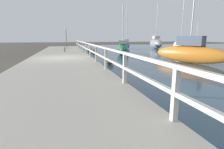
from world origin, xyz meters
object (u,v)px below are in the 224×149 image
(sailboat_black, at_px, (196,45))
(sailboat_white, at_px, (181,45))
(mooring_bollard, at_px, (64,49))
(sailboat_orange, at_px, (190,53))
(sailboat_green, at_px, (123,48))
(sailboat_gray, at_px, (156,43))
(sailboat_blue, at_px, (127,45))
(dock_lamp, at_px, (66,34))

(sailboat_black, xyz_separation_m, sailboat_white, (-5.91, -3.90, 0.19))
(sailboat_black, relative_size, sailboat_white, 0.64)
(mooring_bollard, bearing_deg, sailboat_orange, -41.97)
(sailboat_black, xyz_separation_m, sailboat_green, (-15.71, -7.37, 0.06))
(sailboat_orange, distance_m, sailboat_white, 13.19)
(sailboat_gray, distance_m, sailboat_black, 7.31)
(sailboat_orange, relative_size, sailboat_gray, 0.74)
(mooring_bollard, xyz_separation_m, sailboat_green, (6.15, -0.27, 0.04))
(sailboat_orange, bearing_deg, sailboat_gray, 45.51)
(sailboat_orange, xyz_separation_m, sailboat_gray, (5.89, 15.70, 0.14))
(sailboat_blue, bearing_deg, sailboat_orange, -70.35)
(mooring_bollard, distance_m, dock_lamp, 5.18)
(dock_lamp, distance_m, sailboat_blue, 9.95)
(mooring_bollard, height_order, dock_lamp, dock_lamp)
(mooring_bollard, relative_size, sailboat_black, 0.11)
(dock_lamp, height_order, sailboat_blue, sailboat_blue)
(sailboat_gray, xyz_separation_m, sailboat_blue, (-5.02, 0.24, -0.22))
(sailboat_gray, bearing_deg, sailboat_black, -4.53)
(sailboat_gray, height_order, sailboat_blue, sailboat_blue)
(sailboat_green, bearing_deg, sailboat_black, 41.96)
(sailboat_black, height_order, sailboat_green, sailboat_green)
(sailboat_gray, distance_m, sailboat_blue, 5.03)
(dock_lamp, xyz_separation_m, sailboat_blue, (9.30, 3.18, -1.54))
(dock_lamp, height_order, sailboat_black, sailboat_black)
(sailboat_white, distance_m, sailboat_blue, 8.05)
(sailboat_gray, bearing_deg, sailboat_orange, -109.03)
(mooring_bollard, relative_size, sailboat_gray, 0.07)
(sailboat_orange, height_order, sailboat_gray, sailboat_gray)
(sailboat_black, distance_m, sailboat_white, 7.08)
(sailboat_white, bearing_deg, sailboat_black, 41.04)
(sailboat_orange, xyz_separation_m, sailboat_white, (7.24, 11.03, 0.04))
(sailboat_black, bearing_deg, mooring_bollard, -156.49)
(sailboat_green, bearing_deg, sailboat_orange, -54.46)
(sailboat_orange, xyz_separation_m, sailboat_black, (13.15, 14.93, -0.15))
(sailboat_black, bearing_deg, sailboat_green, -149.34)
(dock_lamp, bearing_deg, sailboat_gray, 11.61)
(sailboat_orange, bearing_deg, dock_lamp, 99.50)
(mooring_bollard, distance_m, sailboat_blue, 12.55)
(mooring_bollard, bearing_deg, sailboat_green, -2.53)
(sailboat_orange, distance_m, sailboat_green, 7.99)
(sailboat_gray, height_order, sailboat_black, sailboat_gray)
(sailboat_white, height_order, sailboat_green, sailboat_white)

